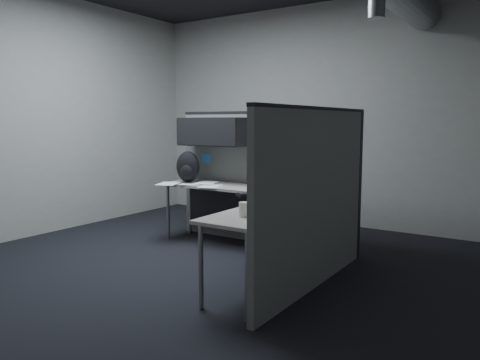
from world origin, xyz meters
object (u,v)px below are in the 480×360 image
Objects in this scene: keyboard at (256,194)px; desk at (254,203)px; monitor at (316,170)px; phone at (271,205)px; backpack at (188,167)px.

desk is at bearing 115.39° from keyboard.
monitor is 2.15× the size of phone.
monitor is at bearing -10.10° from backpack.
phone is (0.07, -1.09, -0.21)m from monitor.
phone is at bearing -49.91° from desk.
monitor reaches higher than backpack.
phone is at bearing -58.11° from keyboard.
phone reaches higher than keyboard.
desk is at bearing -23.92° from backpack.
backpack reaches higher than keyboard.
monitor is at bearing 26.73° from desk.
keyboard is 1.52× the size of phone.
monitor is 1.12m from phone.
backpack is (-1.80, 1.02, 0.16)m from phone.
desk is 4.00× the size of monitor.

